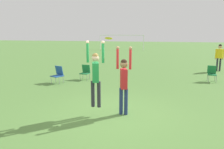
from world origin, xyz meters
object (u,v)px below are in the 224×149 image
person_defending (124,79)px  camping_chair_0 (85,71)px  person_spectator_near (219,55)px  camping_chair_2 (212,73)px  frisbee (109,38)px  camping_chair_1 (58,74)px  person_jumping (96,73)px

person_defending → camping_chair_0: size_ratio=2.65×
person_defending → person_spectator_near: 10.96m
camping_chair_2 → frisbee: bearing=65.8°
camping_chair_2 → camping_chair_0: bearing=20.5°
camping_chair_0 → camping_chair_1: 1.63m
frisbee → person_jumping: bearing=-143.9°
frisbee → camping_chair_0: bearing=118.7°
person_spectator_near → frisbee: bearing=-90.6°
frisbee → camping_chair_2: (4.31, 6.10, -1.99)m
camping_chair_0 → person_jumping: bearing=120.9°
person_defending → frisbee: 1.38m
person_jumping → camping_chair_1: 5.37m
camping_chair_0 → camping_chair_2: 7.10m
person_jumping → person_spectator_near: bearing=-48.3°
camping_chair_2 → person_jumping: bearing=64.8°
camping_chair_0 → person_defending: bearing=129.7°
camping_chair_2 → person_spectator_near: (1.12, 3.72, 0.65)m
frisbee → camping_chair_1: frisbee is taller
person_jumping → person_spectator_near: 11.62m
camping_chair_1 → person_jumping: bearing=154.2°
frisbee → person_spectator_near: size_ratio=0.13×
frisbee → person_spectator_near: (5.42, 9.81, -1.34)m
frisbee → person_defending: bearing=2.5°
camping_chair_0 → camping_chair_2: (7.00, 1.17, 0.03)m
camping_chair_2 → person_spectator_near: 3.93m
camping_chair_1 → frisbee: bearing=159.0°
camping_chair_1 → camping_chair_0: bearing=-109.7°
frisbee → camping_chair_2: 7.73m
camping_chair_0 → person_spectator_near: person_spectator_near is taller
person_jumping → person_defending: size_ratio=0.95×
person_jumping → person_spectator_near: size_ratio=1.14×
person_jumping → person_spectator_near: person_jumping is taller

